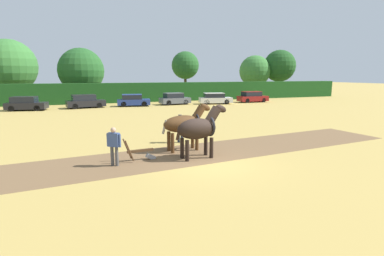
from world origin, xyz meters
The scene contains 19 objects.
ground_plane centered at (0.00, 0.00, 0.00)m, with size 240.00×240.00×0.00m, color tan.
plowed_furrow_strip centered at (-5.56, 1.00, 0.00)m, with size 34.84×3.77×0.01m, color brown.
hedgerow centered at (0.00, 30.89, 1.36)m, with size 74.22×1.63×2.71m, color #194719.
tree_center_left centered at (-14.26, 36.38, 4.97)m, with size 7.35×7.35×8.65m.
tree_center centered at (-4.94, 35.68, 4.41)m, with size 6.56×6.56×7.70m.
tree_center_right centered at (11.25, 35.73, 5.34)m, with size 4.51×4.51×7.62m.
tree_right centered at (25.94, 37.97, 4.51)m, with size 5.82×5.82×7.43m.
tree_far_right centered at (30.61, 36.79, 5.46)m, with size 6.00×6.00×8.48m.
draft_horse_lead_left centered at (-0.16, 0.75, 1.41)m, with size 2.68×1.19×2.53m.
draft_horse_lead_right centered at (-0.32, 2.32, 1.39)m, with size 2.77×1.11×2.43m.
plow centered at (-2.70, 1.29, 0.31)m, with size 1.50×0.50×1.13m.
farmer_at_plow centered at (-4.00, 0.84, 0.97)m, with size 0.55×0.46×1.67m.
farmer_beside_team centered at (0.01, 4.13, 0.93)m, with size 0.48×0.47×1.61m.
parked_car_center_left centered at (-10.85, 24.78, 0.72)m, with size 4.30×2.46×1.51m.
parked_car_center centered at (-4.77, 25.24, 0.74)m, with size 4.50×2.45×1.55m.
parked_car_center_right centered at (0.82, 25.21, 0.71)m, with size 4.14×2.30×1.47m.
parked_car_right centered at (6.20, 25.47, 0.73)m, with size 4.00×2.15×1.52m.
parked_car_far_right centered at (11.49, 24.38, 0.71)m, with size 4.56×2.62×1.46m.
parked_car_end_right centered at (17.52, 24.90, 0.73)m, with size 4.24×1.81×1.52m.
Camera 1 is at (-5.18, -11.86, 3.84)m, focal length 28.00 mm.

